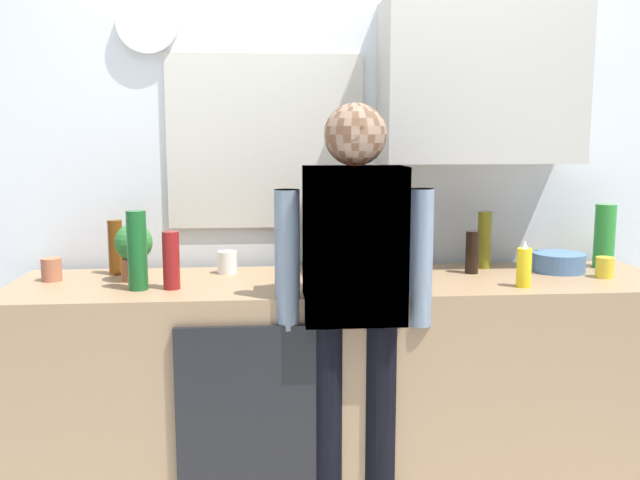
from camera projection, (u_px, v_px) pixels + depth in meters
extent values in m
cube|color=#937251|center=(343.00, 388.00, 2.86)|extent=(2.64, 0.64, 0.91)
cube|color=black|center=(254.00, 436.00, 2.50)|extent=(0.56, 0.02, 0.82)
cube|color=silver|center=(333.00, 177.00, 3.15)|extent=(4.24, 0.10, 2.60)
cube|color=beige|center=(265.00, 142.00, 3.05)|extent=(0.86, 0.02, 0.76)
cube|color=#8CA5C6|center=(265.00, 142.00, 3.05)|extent=(0.80, 0.02, 0.70)
cube|color=#B7B2A8|center=(480.00, 82.00, 2.94)|extent=(0.84, 0.32, 0.68)
cylinder|color=silver|center=(147.00, 22.00, 2.92)|extent=(0.26, 0.03, 0.26)
cube|color=black|center=(327.00, 268.00, 2.95)|extent=(0.20, 0.20, 0.03)
cube|color=black|center=(325.00, 231.00, 2.99)|extent=(0.18, 0.08, 0.28)
cylinder|color=black|center=(327.00, 253.00, 2.91)|extent=(0.11, 0.11, 0.11)
cylinder|color=black|center=(327.00, 198.00, 2.91)|extent=(0.17, 0.17, 0.03)
cylinder|color=brown|center=(116.00, 247.00, 2.88)|extent=(0.06, 0.06, 0.23)
cylinder|color=maroon|center=(171.00, 260.00, 2.61)|extent=(0.06, 0.06, 0.22)
cylinder|color=black|center=(472.00, 252.00, 2.91)|extent=(0.06, 0.06, 0.18)
cylinder|color=#195923|center=(137.00, 250.00, 2.59)|extent=(0.07, 0.07, 0.30)
cylinder|color=olive|center=(484.00, 240.00, 3.02)|extent=(0.06, 0.06, 0.25)
cylinder|color=#2D8C33|center=(605.00, 236.00, 3.04)|extent=(0.09, 0.09, 0.28)
cylinder|color=#B26647|center=(52.00, 269.00, 2.76)|extent=(0.08, 0.08, 0.09)
cylinder|color=yellow|center=(605.00, 267.00, 2.83)|extent=(0.07, 0.07, 0.08)
cylinder|color=white|center=(227.00, 262.00, 2.91)|extent=(0.08, 0.08, 0.09)
cylinder|color=#4C72A5|center=(559.00, 262.00, 2.95)|extent=(0.22, 0.22, 0.08)
cylinder|color=#9E5638|center=(135.00, 270.00, 2.77)|extent=(0.10, 0.10, 0.09)
sphere|color=#2D7233|center=(134.00, 242.00, 2.75)|extent=(0.15, 0.15, 0.15)
cylinder|color=yellow|center=(524.00, 268.00, 2.65)|extent=(0.06, 0.06, 0.15)
cone|color=white|center=(525.00, 245.00, 2.63)|extent=(0.02, 0.02, 0.03)
cylinder|color=brown|center=(326.00, 429.00, 2.56)|extent=(0.12, 0.12, 0.82)
cylinder|color=brown|center=(380.00, 427.00, 2.58)|extent=(0.12, 0.12, 0.82)
cube|color=white|center=(354.00, 245.00, 2.46)|extent=(0.36, 0.20, 0.56)
sphere|color=beige|center=(355.00, 135.00, 2.41)|extent=(0.22, 0.22, 0.22)
cylinder|color=white|center=(287.00, 260.00, 2.45)|extent=(0.09, 0.09, 0.50)
cylinder|color=white|center=(420.00, 258.00, 2.49)|extent=(0.09, 0.09, 0.50)
cylinder|color=black|center=(326.00, 429.00, 2.56)|extent=(0.12, 0.12, 0.82)
cylinder|color=black|center=(380.00, 427.00, 2.58)|extent=(0.12, 0.12, 0.82)
cube|color=silver|center=(354.00, 245.00, 2.46)|extent=(0.36, 0.20, 0.56)
sphere|color=#A57A59|center=(355.00, 135.00, 2.41)|extent=(0.22, 0.22, 0.22)
cylinder|color=silver|center=(287.00, 260.00, 2.45)|extent=(0.09, 0.09, 0.50)
cylinder|color=silver|center=(420.00, 258.00, 2.49)|extent=(0.09, 0.09, 0.50)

